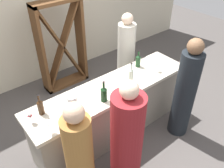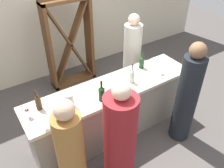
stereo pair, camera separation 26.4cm
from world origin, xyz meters
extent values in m
plane|color=#4C4744|center=(0.00, 0.00, 0.00)|extent=(12.00, 12.00, 0.00)
cube|color=beige|center=(0.00, 2.20, 1.40)|extent=(8.00, 0.10, 2.80)
cube|color=gray|center=(0.00, 0.00, 0.43)|extent=(2.47, 0.54, 0.86)
cube|color=beige|center=(0.00, 0.00, 0.89)|extent=(2.55, 0.62, 0.05)
cube|color=brown|center=(-0.30, 1.65, 0.86)|extent=(0.06, 0.28, 1.72)
cube|color=brown|center=(0.54, 1.65, 0.86)|extent=(0.06, 0.28, 1.72)
cube|color=brown|center=(0.12, 1.65, 1.69)|extent=(0.90, 0.28, 0.06)
cube|color=brown|center=(0.12, 1.65, 0.03)|extent=(0.90, 0.28, 0.06)
cube|color=brown|center=(0.12, 1.65, 0.86)|extent=(0.81, 0.20, 1.61)
cube|color=brown|center=(0.12, 1.65, 0.86)|extent=(0.81, 0.20, 1.61)
cylinder|color=#331E0F|center=(-1.01, 0.12, 1.00)|extent=(0.07, 0.07, 0.17)
cone|color=#331E0F|center=(-1.01, 0.12, 1.10)|extent=(0.07, 0.07, 0.03)
cylinder|color=#331E0F|center=(-1.01, 0.12, 1.15)|extent=(0.03, 0.03, 0.07)
cylinder|color=black|center=(-1.01, 0.12, 1.20)|extent=(0.03, 0.03, 0.01)
cylinder|color=black|center=(-0.27, -0.17, 1.00)|extent=(0.08, 0.08, 0.18)
cone|color=black|center=(-0.27, -0.17, 1.11)|extent=(0.08, 0.08, 0.03)
cylinder|color=black|center=(-0.27, -0.17, 1.16)|extent=(0.03, 0.03, 0.08)
cylinder|color=black|center=(-0.27, -0.17, 1.21)|extent=(0.03, 0.03, 0.01)
cylinder|color=#B7C6B2|center=(0.30, -0.06, 1.00)|extent=(0.07, 0.07, 0.18)
cone|color=#B7C6B2|center=(0.30, -0.06, 1.11)|extent=(0.07, 0.07, 0.03)
cylinder|color=#B7C6B2|center=(0.30, -0.06, 1.16)|extent=(0.02, 0.02, 0.08)
cylinder|color=black|center=(0.30, -0.06, 1.21)|extent=(0.03, 0.03, 0.01)
cylinder|color=#193D1E|center=(0.67, 0.17, 0.99)|extent=(0.08, 0.08, 0.17)
cone|color=#193D1E|center=(0.67, 0.17, 1.10)|extent=(0.08, 0.08, 0.03)
cylinder|color=#193D1E|center=(0.67, 0.17, 1.15)|extent=(0.03, 0.03, 0.07)
cylinder|color=black|center=(0.67, 0.17, 1.19)|extent=(0.03, 0.03, 0.01)
cylinder|color=white|center=(-1.07, -0.22, 0.91)|extent=(0.07, 0.07, 0.00)
cylinder|color=white|center=(-1.07, -0.22, 0.95)|extent=(0.01, 0.01, 0.08)
cone|color=white|center=(-1.07, -0.22, 1.03)|extent=(0.08, 0.08, 0.07)
cylinder|color=white|center=(-0.80, -0.14, 0.91)|extent=(0.06, 0.06, 0.00)
cylinder|color=white|center=(-0.80, -0.14, 0.95)|extent=(0.01, 0.01, 0.07)
cone|color=white|center=(-0.80, -0.14, 1.02)|extent=(0.07, 0.07, 0.07)
cone|color=maroon|center=(-0.80, -0.14, 0.99)|extent=(0.06, 0.06, 0.02)
cylinder|color=white|center=(0.79, -0.10, 0.91)|extent=(0.06, 0.06, 0.00)
cylinder|color=white|center=(0.79, -0.10, 0.94)|extent=(0.01, 0.01, 0.06)
cone|color=white|center=(0.79, -0.10, 1.02)|extent=(0.07, 0.07, 0.08)
cylinder|color=white|center=(-1.17, 0.06, 0.91)|extent=(0.06, 0.06, 0.00)
cylinder|color=white|center=(-1.17, 0.06, 0.95)|extent=(0.01, 0.01, 0.07)
cone|color=white|center=(-1.17, 0.06, 1.03)|extent=(0.06, 0.06, 0.08)
cone|color=maroon|center=(-1.17, 0.06, 1.00)|extent=(0.05, 0.05, 0.03)
cylinder|color=silver|center=(-0.67, -0.06, 1.01)|extent=(0.12, 0.12, 0.21)
cylinder|color=#9E6B33|center=(-0.92, -0.57, 0.64)|extent=(0.38, 0.38, 1.27)
sphere|color=#D8AD8C|center=(-0.92, -0.57, 1.37)|extent=(0.22, 0.22, 0.22)
cylinder|color=maroon|center=(-0.37, -0.73, 0.69)|extent=(0.46, 0.46, 1.37)
sphere|color=beige|center=(-0.37, -0.73, 1.47)|extent=(0.21, 0.21, 0.21)
cylinder|color=black|center=(0.86, -0.63, 0.71)|extent=(0.35, 0.35, 1.41)
sphere|color=brown|center=(0.86, -0.63, 1.51)|extent=(0.22, 0.22, 0.22)
cylinder|color=beige|center=(0.88, 0.69, 0.70)|extent=(0.40, 0.40, 1.40)
sphere|color=beige|center=(0.88, 0.69, 1.48)|extent=(0.20, 0.20, 0.20)
camera|label=1|loc=(-1.68, -2.08, 2.90)|focal=38.06mm
camera|label=2|loc=(-1.47, -2.23, 2.90)|focal=38.06mm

